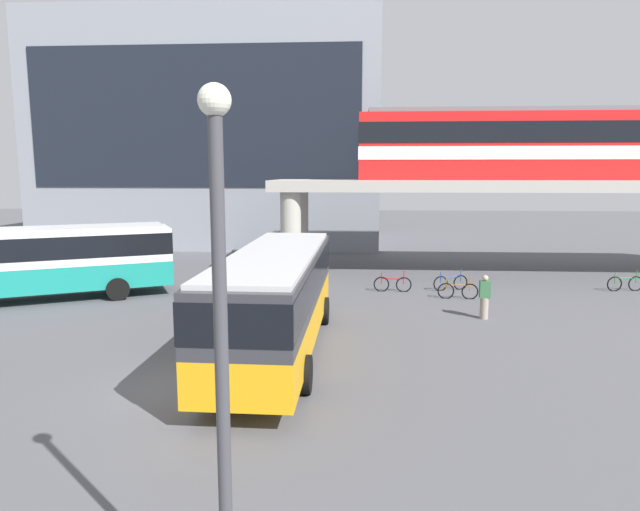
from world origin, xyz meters
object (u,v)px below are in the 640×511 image
(bus_secondary, at_px, (39,256))
(pedestrian_waiting_near_stop, at_px, (484,298))
(bicycle_brown, at_px, (458,291))
(bicycle_red, at_px, (393,284))
(bicycle_green, at_px, (625,284))
(bicycle_blue, at_px, (451,283))
(train, at_px, (595,144))
(bus_main, at_px, (276,291))
(station_building, at_px, (217,136))

(bus_secondary, bearing_deg, pedestrian_waiting_near_stop, -5.68)
(bicycle_brown, bearing_deg, bicycle_red, 154.59)
(bicycle_green, relative_size, bicycle_blue, 1.04)
(bicycle_red, bearing_deg, train, 27.01)
(bicycle_blue, distance_m, pedestrian_waiting_near_stop, 5.28)
(bus_secondary, distance_m, bicycle_green, 26.93)
(pedestrian_waiting_near_stop, bearing_deg, bus_main, -148.12)
(bicycle_brown, relative_size, bicycle_blue, 1.04)
(bicycle_red, xyz_separation_m, bicycle_brown, (2.82, -1.34, 0.00))
(bicycle_green, xyz_separation_m, bicycle_blue, (-8.27, -0.33, 0.00))
(bus_main, bearing_deg, bicycle_green, 33.69)
(bus_main, xyz_separation_m, bicycle_brown, (7.02, 7.99, -1.63))
(bicycle_red, bearing_deg, bus_main, -114.27)
(bicycle_green, xyz_separation_m, pedestrian_waiting_near_stop, (-7.88, -5.58, 0.44))
(bus_secondary, xyz_separation_m, bicycle_blue, (18.35, 3.38, -1.63))
(station_building, xyz_separation_m, bus_main, (8.78, -28.37, -6.56))
(station_building, relative_size, bicycle_brown, 14.34)
(bicycle_green, distance_m, bicycle_blue, 8.28)
(bus_main, bearing_deg, bicycle_brown, 48.70)
(bicycle_brown, distance_m, pedestrian_waiting_near_stop, 3.44)
(bicycle_blue, bearing_deg, bus_main, -125.43)
(station_building, relative_size, bicycle_green, 14.40)
(bus_main, xyz_separation_m, pedestrian_waiting_near_stop, (7.41, 4.61, -1.19))
(bicycle_green, bearing_deg, bicycle_red, -175.57)
(train, height_order, pedestrian_waiting_near_stop, train)
(bicycle_green, bearing_deg, bicycle_blue, -177.70)
(bus_main, relative_size, bicycle_red, 6.19)
(station_building, height_order, bus_main, station_building)
(bicycle_red, xyz_separation_m, bicycle_blue, (2.80, 0.53, 0.00))
(train, distance_m, bicycle_blue, 11.96)
(train, relative_size, bicycle_red, 14.35)
(train, bearing_deg, bicycle_red, -152.99)
(bus_secondary, height_order, bicycle_green, bus_secondary)
(bus_secondary, bearing_deg, bicycle_blue, 10.45)
(train, relative_size, bicycle_green, 14.41)
(bicycle_green, bearing_deg, bicycle_brown, -165.12)
(bicycle_red, bearing_deg, bicycle_brown, -25.41)
(train, bearing_deg, bus_secondary, -162.24)
(bicycle_blue, bearing_deg, train, 31.70)
(bus_secondary, height_order, bicycle_brown, bus_secondary)
(station_building, distance_m, bicycle_green, 31.25)
(bicycle_brown, height_order, pedestrian_waiting_near_stop, pedestrian_waiting_near_stop)
(train, distance_m, bicycle_brown, 12.87)
(bicycle_brown, distance_m, bicycle_blue, 1.86)
(bus_secondary, bearing_deg, bus_main, -29.71)
(bicycle_blue, bearing_deg, pedestrian_waiting_near_stop, -85.69)
(train, bearing_deg, pedestrian_waiting_near_stop, -127.44)
(station_building, relative_size, pedestrian_waiting_near_stop, 15.03)
(station_building, distance_m, bicycle_red, 24.45)
(bus_secondary, bearing_deg, bicycle_red, 10.42)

